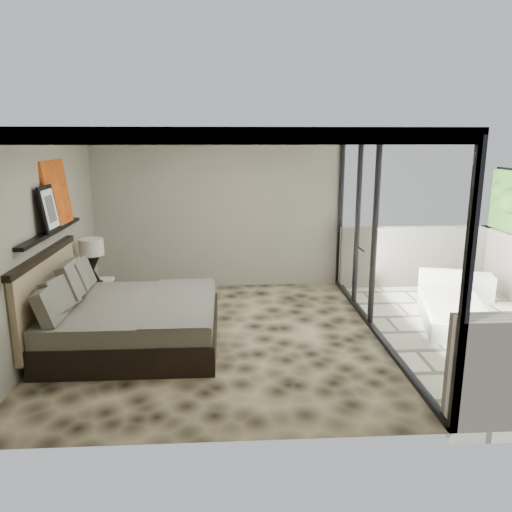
{
  "coord_description": "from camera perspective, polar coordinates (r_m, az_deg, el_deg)",
  "views": [
    {
      "loc": [
        0.14,
        -6.56,
        2.71
      ],
      "look_at": [
        0.56,
        0.4,
        1.06
      ],
      "focal_mm": 35.0,
      "sensor_mm": 36.0,
      "label": 1
    }
  ],
  "objects": [
    {
      "name": "glass_wall",
      "position": [
        7.02,
        14.11,
        2.14
      ],
      "size": [
        0.08,
        5.0,
        2.8
      ],
      "primitive_type": "cube",
      "color": "white",
      "rests_on": "floor"
    },
    {
      "name": "nightstand",
      "position": [
        8.33,
        -17.88,
        -4.46
      ],
      "size": [
        0.66,
        0.66,
        0.52
      ],
      "primitive_type": "cube",
      "rotation": [
        0.0,
        0.0,
        0.33
      ],
      "color": "black",
      "rests_on": "floor"
    },
    {
      "name": "framed_print",
      "position": [
        6.98,
        -22.59,
        5.0
      ],
      "size": [
        0.11,
        0.5,
        0.6
      ],
      "primitive_type": "cube",
      "rotation": [
        0.0,
        -0.14,
        0.0
      ],
      "color": "black",
      "rests_on": "picture_ledge"
    },
    {
      "name": "lounger",
      "position": [
        8.05,
        21.48,
        -5.81
      ],
      "size": [
        1.23,
        1.82,
        0.65
      ],
      "rotation": [
        0.0,
        0.0,
        -0.26
      ],
      "color": "silver",
      "rests_on": "terrace_slab"
    },
    {
      "name": "back_wall",
      "position": [
        9.15,
        -4.32,
        5.04
      ],
      "size": [
        4.5,
        0.02,
        2.8
      ],
      "primitive_type": "cube",
      "color": "gray",
      "rests_on": "floor"
    },
    {
      "name": "picture_ledge",
      "position": [
        7.16,
        -22.34,
        2.57
      ],
      "size": [
        0.12,
        2.2,
        0.05
      ],
      "primitive_type": "cube",
      "color": "black",
      "rests_on": "left_wall"
    },
    {
      "name": "abstract_canvas",
      "position": [
        7.47,
        -21.83,
        6.71
      ],
      "size": [
        0.13,
        0.9,
        0.9
      ],
      "primitive_type": "cube",
      "rotation": [
        0.0,
        -0.1,
        0.0
      ],
      "color": "#A9210E",
      "rests_on": "picture_ledge"
    },
    {
      "name": "left_wall",
      "position": [
        7.1,
        -22.98,
        1.61
      ],
      "size": [
        0.02,
        5.0,
        2.8
      ],
      "primitive_type": "cube",
      "color": "gray",
      "rests_on": "floor"
    },
    {
      "name": "ceiling",
      "position": [
        6.56,
        -4.83,
        13.96
      ],
      "size": [
        4.5,
        5.0,
        0.02
      ],
      "primitive_type": "cube",
      "color": "silver",
      "rests_on": "back_wall"
    },
    {
      "name": "bed",
      "position": [
        6.91,
        -14.6,
        -7.02
      ],
      "size": [
        2.23,
        2.15,
        1.23
      ],
      "color": "black",
      "rests_on": "floor"
    },
    {
      "name": "ottoman",
      "position": [
        9.37,
        24.12,
        -3.29
      ],
      "size": [
        0.55,
        0.55,
        0.44
      ],
      "primitive_type": "cube",
      "rotation": [
        0.0,
        0.0,
        -0.29
      ],
      "color": "silver",
      "rests_on": "terrace_slab"
    },
    {
      "name": "floor",
      "position": [
        7.1,
        -4.39,
        -9.17
      ],
      "size": [
        5.0,
        5.0,
        0.0
      ],
      "primitive_type": "plane",
      "color": "black",
      "rests_on": "ground"
    },
    {
      "name": "table_lamp",
      "position": [
        8.12,
        -18.25,
        0.16
      ],
      "size": [
        0.38,
        0.38,
        0.69
      ],
      "color": "black",
      "rests_on": "nightstand"
    },
    {
      "name": "terrace_slab",
      "position": [
        7.99,
        23.93,
        -8.19
      ],
      "size": [
        3.0,
        5.0,
        0.12
      ],
      "primitive_type": "cube",
      "color": "beige",
      "rests_on": "ground"
    }
  ]
}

